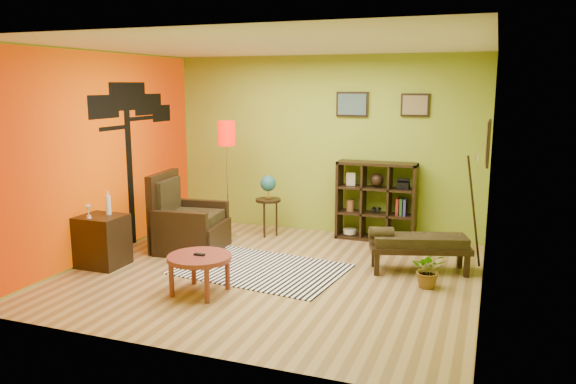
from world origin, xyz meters
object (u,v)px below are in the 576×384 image
(side_cabinet, at_px, (102,240))
(bench, at_px, (417,243))
(globe_table, at_px, (268,190))
(coffee_table, at_px, (200,261))
(armchair, at_px, (186,227))
(floor_lamp, at_px, (227,144))
(potted_plant, at_px, (429,273))
(cube_shelf, at_px, (377,201))

(side_cabinet, bearing_deg, bench, 16.87)
(globe_table, bearing_deg, coffee_table, -85.32)
(armchair, height_order, floor_lamp, floor_lamp)
(coffee_table, xyz_separation_m, floor_lamp, (-0.74, 2.23, 1.08))
(floor_lamp, xyz_separation_m, globe_table, (0.53, 0.35, -0.74))
(potted_plant, bearing_deg, cube_shelf, 118.33)
(cube_shelf, bearing_deg, potted_plant, -61.67)
(coffee_table, height_order, bench, bench)
(coffee_table, bearing_deg, floor_lamp, 108.31)
(armchair, bearing_deg, potted_plant, -6.37)
(side_cabinet, height_order, globe_table, side_cabinet)
(globe_table, relative_size, bench, 0.73)
(side_cabinet, relative_size, potted_plant, 2.27)
(coffee_table, bearing_deg, globe_table, 94.68)
(armchair, xyz_separation_m, globe_table, (0.82, 1.10, 0.39))
(side_cabinet, relative_size, floor_lamp, 0.55)
(side_cabinet, xyz_separation_m, cube_shelf, (3.11, 2.50, 0.26))
(side_cabinet, bearing_deg, floor_lamp, 62.05)
(side_cabinet, distance_m, cube_shelf, 4.00)
(bench, bearing_deg, cube_shelf, 120.64)
(cube_shelf, distance_m, bench, 1.55)
(coffee_table, bearing_deg, side_cabinet, 165.44)
(side_cabinet, height_order, potted_plant, side_cabinet)
(bench, bearing_deg, coffee_table, -143.78)
(armchair, height_order, globe_table, armchair)
(side_cabinet, xyz_separation_m, potted_plant, (4.11, 0.65, -0.17))
(side_cabinet, xyz_separation_m, globe_table, (1.48, 2.14, 0.39))
(floor_lamp, bearing_deg, globe_table, 33.33)
(potted_plant, bearing_deg, coffee_table, -155.84)
(coffee_table, bearing_deg, potted_plant, 24.16)
(cube_shelf, relative_size, bench, 0.91)
(floor_lamp, xyz_separation_m, bench, (2.95, -0.61, -1.10))
(side_cabinet, distance_m, potted_plant, 4.17)
(globe_table, xyz_separation_m, cube_shelf, (1.64, 0.37, -0.13))
(coffee_table, xyz_separation_m, globe_table, (-0.21, 2.57, 0.34))
(bench, bearing_deg, potted_plant, -67.86)
(potted_plant, bearing_deg, floor_lamp, 160.21)
(armchair, height_order, side_cabinet, armchair)
(coffee_table, relative_size, side_cabinet, 0.74)
(floor_lamp, relative_size, potted_plant, 4.15)
(floor_lamp, relative_size, cube_shelf, 1.51)
(coffee_table, height_order, side_cabinet, side_cabinet)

